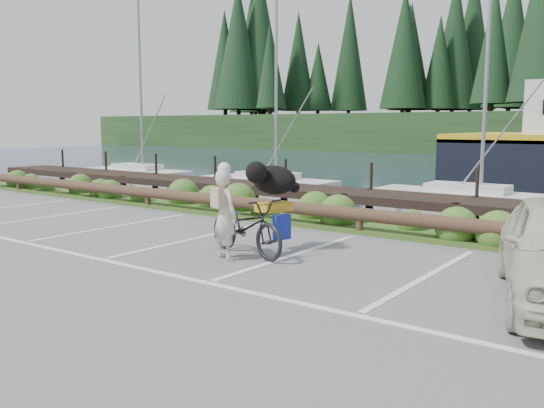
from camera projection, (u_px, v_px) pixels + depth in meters
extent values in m
plane|color=#5B5B5E|center=(224.00, 278.00, 9.23)|extent=(72.00, 72.00, 0.00)
cube|color=#3D5B21|center=(374.00, 228.00, 13.45)|extent=(34.00, 1.60, 0.10)
imported|color=black|center=(246.00, 226.00, 10.77)|extent=(2.20, 1.21, 1.10)
imported|color=beige|center=(225.00, 215.00, 10.42)|extent=(0.67, 0.52, 1.63)
ellipsoid|color=black|center=(274.00, 180.00, 11.08)|extent=(0.70, 1.07, 0.57)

